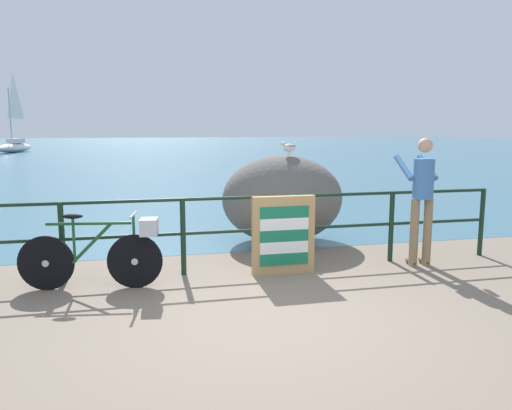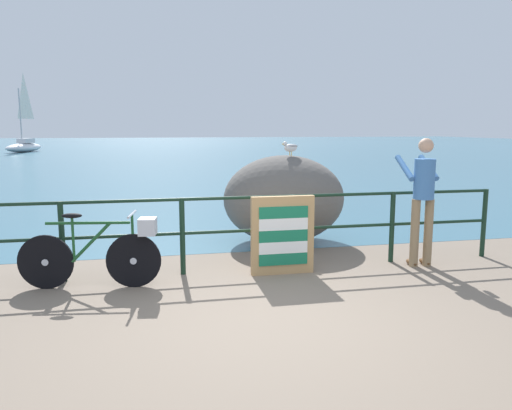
% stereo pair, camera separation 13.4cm
% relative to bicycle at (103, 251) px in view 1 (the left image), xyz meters
% --- Properties ---
extents(ground_plane, '(120.00, 120.00, 0.10)m').
position_rel_bicycle_xyz_m(ground_plane, '(1.73, 18.58, -0.51)').
color(ground_plane, '#756656').
extents(sea_surface, '(120.00, 90.00, 0.01)m').
position_rel_bicycle_xyz_m(sea_surface, '(1.73, 46.37, -0.46)').
color(sea_surface, '#38667A').
rests_on(sea_surface, ground_plane).
extents(promenade_railing, '(7.52, 0.07, 1.02)m').
position_rel_bicycle_xyz_m(promenade_railing, '(1.73, 0.37, 0.18)').
color(promenade_railing, black).
rests_on(promenade_railing, ground_plane).
extents(bicycle, '(1.69, 0.48, 0.92)m').
position_rel_bicycle_xyz_m(bicycle, '(0.00, 0.00, 0.00)').
color(bicycle, black).
rests_on(bicycle, ground_plane).
extents(person_at_railing, '(0.47, 0.65, 1.78)m').
position_rel_bicycle_xyz_m(person_at_railing, '(4.26, 0.09, 0.53)').
color(person_at_railing, '#8C7251').
rests_on(person_at_railing, ground_plane).
extents(folded_deckchair_stack, '(0.84, 0.10, 1.04)m').
position_rel_bicycle_xyz_m(folded_deckchair_stack, '(2.27, 0.12, 0.06)').
color(folded_deckchair_stack, tan).
rests_on(folded_deckchair_stack, ground_plane).
extents(breakwater_boulder_main, '(2.05, 1.63, 1.47)m').
position_rel_bicycle_xyz_m(breakwater_boulder_main, '(2.79, 1.95, 0.27)').
color(breakwater_boulder_main, '#605B56').
rests_on(breakwater_boulder_main, ground).
extents(seagull, '(0.34, 0.21, 0.23)m').
position_rel_bicycle_xyz_m(seagull, '(2.87, 1.86, 1.14)').
color(seagull, gold).
rests_on(seagull, breakwater_boulder_main).
extents(sailboat, '(2.68, 4.58, 6.16)m').
position_rel_bicycle_xyz_m(sailboat, '(-8.99, 36.29, 0.24)').
color(sailboat, white).
rests_on(sailboat, sea_surface).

